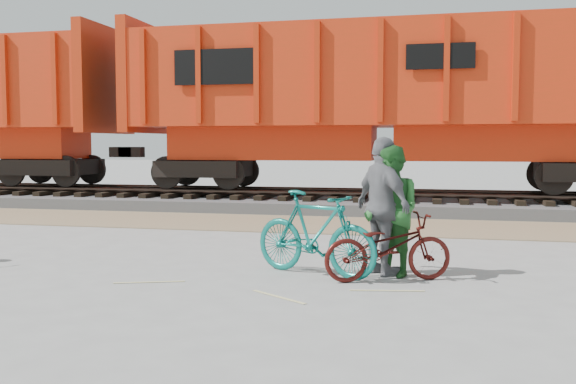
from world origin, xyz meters
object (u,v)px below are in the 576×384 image
at_px(person_man, 391,211).
at_px(bicycle_maroon, 388,247).
at_px(bicycle_teal, 315,233).
at_px(person_woman, 383,206).
at_px(hopper_car_center, 385,97).

bearing_deg(person_man, bicycle_maroon, -44.54).
relative_size(bicycle_teal, person_woman, 1.02).
bearing_deg(person_woman, person_man, -151.53).
bearing_deg(bicycle_teal, person_man, -55.26).
distance_m(bicycle_teal, person_man, 1.06).
xyz_separation_m(hopper_car_center, person_woman, (0.65, -8.63, -2.07)).
bearing_deg(bicycle_teal, bicycle_maroon, -75.46).
height_order(bicycle_maroon, person_woman, person_woman).
bearing_deg(person_man, hopper_car_center, 142.75).
bearing_deg(bicycle_maroon, person_woman, -8.43).
xyz_separation_m(hopper_car_center, bicycle_maroon, (0.75, -9.03, -2.56)).
xyz_separation_m(bicycle_teal, person_man, (1.00, 0.20, 0.31)).
height_order(bicycle_maroon, person_man, person_man).
height_order(bicycle_teal, bicycle_maroon, bicycle_teal).
relative_size(bicycle_teal, person_man, 1.08).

